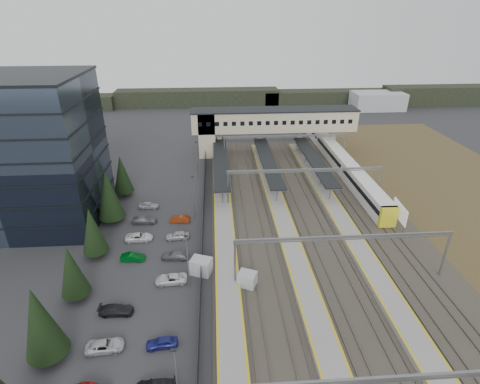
{
  "coord_description": "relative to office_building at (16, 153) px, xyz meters",
  "views": [
    {
      "loc": [
        -4.09,
        -46.94,
        32.97
      ],
      "look_at": [
        0.03,
        11.85,
        4.0
      ],
      "focal_mm": 28.0,
      "sensor_mm": 36.0,
      "label": 1
    }
  ],
  "objects": [
    {
      "name": "ground",
      "position": [
        36.0,
        -12.0,
        -12.19
      ],
      "size": [
        220.0,
        220.0,
        0.0
      ],
      "primitive_type": "plane",
      "color": "#2B2B2D",
      "rests_on": "ground"
    },
    {
      "name": "office_building",
      "position": [
        0.0,
        0.0,
        0.0
      ],
      "size": [
        24.3,
        18.3,
        24.3
      ],
      "color": "#333F4F",
      "rests_on": "ground"
    },
    {
      "name": "conifer_row",
      "position": [
        14.0,
        -15.86,
        -7.36
      ],
      "size": [
        4.42,
        49.82,
        9.5
      ],
      "color": "black",
      "rests_on": "ground"
    },
    {
      "name": "car_park",
      "position": [
        22.41,
        -20.33,
        -11.6
      ],
      "size": [
        10.43,
        44.4,
        1.26
      ],
      "color": "silver",
      "rests_on": "ground"
    },
    {
      "name": "lampposts",
      "position": [
        28.0,
        -10.75,
        -7.86
      ],
      "size": [
        0.5,
        53.25,
        8.07
      ],
      "color": "gray",
      "rests_on": "ground"
    },
    {
      "name": "fence",
      "position": [
        29.5,
        -7.0,
        -11.19
      ],
      "size": [
        0.08,
        90.0,
        2.0
      ],
      "color": "#26282B",
      "rests_on": "ground"
    },
    {
      "name": "relay_cabin_near",
      "position": [
        29.5,
        -17.06,
        -11.05
      ],
      "size": [
        3.29,
        2.86,
        2.29
      ],
      "color": "#A9ACAF",
      "rests_on": "ground"
    },
    {
      "name": "relay_cabin_far",
      "position": [
        35.57,
        -20.2,
        -11.16
      ],
      "size": [
        2.83,
        2.65,
        2.07
      ],
      "color": "#A9ACAF",
      "rests_on": "ground"
    },
    {
      "name": "rail_corridor",
      "position": [
        45.34,
        -7.0,
        -11.9
      ],
      "size": [
        34.0,
        90.0,
        0.92
      ],
      "color": "#343027",
      "rests_on": "ground"
    },
    {
      "name": "canopies",
      "position": [
        43.0,
        15.0,
        -8.27
      ],
      "size": [
        23.1,
        30.0,
        3.28
      ],
      "color": "black",
      "rests_on": "ground"
    },
    {
      "name": "footbridge",
      "position": [
        43.7,
        30.0,
        -4.26
      ],
      "size": [
        40.4,
        6.4,
        11.2
      ],
      "color": "beige",
      "rests_on": "ground"
    },
    {
      "name": "gantries",
      "position": [
        48.0,
        -9.0,
        -6.2
      ],
      "size": [
        28.4,
        62.28,
        7.17
      ],
      "color": "gray",
      "rests_on": "ground"
    },
    {
      "name": "train",
      "position": [
        60.0,
        22.53,
        -10.1
      ],
      "size": [
        2.92,
        60.97,
        3.67
      ],
      "color": "white",
      "rests_on": "ground"
    },
    {
      "name": "billboard",
      "position": [
        61.73,
        -7.51,
        -9.22
      ],
      "size": [
        0.5,
        5.4,
        4.48
      ],
      "color": "gray",
      "rests_on": "ground"
    },
    {
      "name": "treeline_far",
      "position": [
        59.81,
        80.28,
        -9.24
      ],
      "size": [
        170.0,
        19.0,
        7.0
      ],
      "color": "black",
      "rests_on": "ground"
    }
  ]
}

